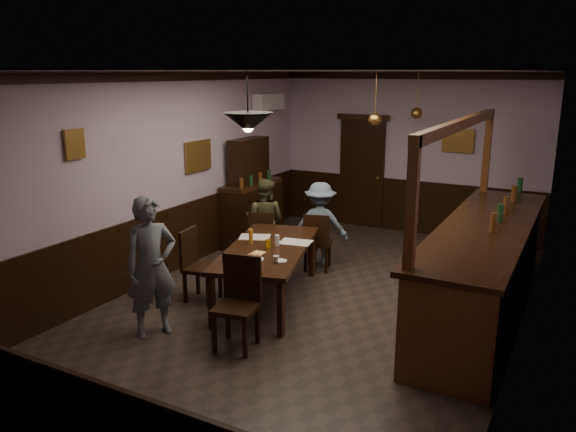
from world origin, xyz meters
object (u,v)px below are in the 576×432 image
Objects in this scene: soda_can at (268,244)px; bar_counter at (484,267)px; dining_table at (268,252)px; chair_side at (197,262)px; chair_far_right at (317,240)px; chair_far_left at (261,236)px; chair_near at (239,298)px; sideboard at (251,202)px; person_seated_left at (265,221)px; person_standing at (151,267)px; pendant_brass_far at (417,113)px; person_seated_right at (320,224)px; pendant_iron at (248,122)px; coffee_cup at (276,259)px; pendant_brass_mid at (375,119)px.

soda_can is 2.75m from bar_counter.
dining_table is 2.76m from bar_counter.
chair_side reaches higher than dining_table.
dining_table is 1.36m from chair_far_right.
chair_far_left is 2.63m from chair_near.
soda_can is 0.06× the size of sideboard.
bar_counter is (3.36, -0.17, 0.12)m from chair_far_left.
dining_table is at bearing -160.20° from bar_counter.
chair_far_left is at bearing 100.13° from person_seated_left.
pendant_brass_far is at bearing 13.53° from person_standing.
bar_counter is at bearing 163.94° from person_seated_left.
person_seated_right is 2.68m from bar_counter.
sideboard is at bearing 109.83° from chair_near.
chair_near is 1.55× the size of pendant_iron.
chair_far_left reaches higher than dining_table.
chair_side is 1.00m from soda_can.
soda_can is at bearing 114.05° from coffee_cup.
chair_far_right is 2.55m from bar_counter.
chair_far_right is 1.44m from soda_can.
bar_counter is 5.39× the size of pendant_brass_far.
pendant_brass_mid is at bearing 74.03° from chair_near.
chair_far_left is 0.94m from person_seated_right.
chair_near is 1.05× the size of chair_side.
chair_far_left is 1.36× the size of pendant_iron.
soda_can is at bearing -107.85° from pendant_brass_mid.
chair_far_right is 1.13× the size of pendant_brass_mid.
bar_counter reaches higher than dining_table.
bar_counter is 3.45m from pendant_iron.
bar_counter is 6.57× the size of pendant_iron.
pendant_iron is (-2.38, -1.70, 1.83)m from bar_counter.
sideboard reaches higher than person_seated_left.
person_standing is 1.60m from soda_can.
person_standing is 0.88× the size of sideboard.
dining_table is 2.70m from sideboard.
pendant_iron is 2.83m from pendant_brass_mid.
chair_far_left is at bearing -148.50° from pendant_brass_mid.
pendant_brass_mid is (0.70, 0.40, 1.63)m from person_seated_right.
chair_far_left is at bearing 117.69° from pendant_iron.
pendant_brass_far is at bearing 67.17° from coffee_cup.
pendant_brass_far is (0.20, 1.53, 0.00)m from pendant_brass_mid.
chair_far_left reaches higher than soda_can.
chair_near is 3.13m from bar_counter.
person_standing is 5.48m from pendant_brass_far.
person_seated_right is at bearing -18.89° from sideboard.
pendant_iron reaches higher than sideboard.
coffee_cup is 0.04× the size of sideboard.
person_standing is 2.04× the size of pendant_brass_mid.
pendant_iron is at bearing -20.06° from person_standing.
chair_far_right is at bearing 170.64° from bar_counter.
person_seated_right is at bearing -114.87° from pendant_brass_far.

